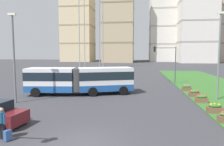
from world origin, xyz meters
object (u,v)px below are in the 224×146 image
flower_planter_2 (215,108)px  car_navy_sedan (80,78)px  rolling_suitcase (8,135)px  streetlight_left (14,54)px  articulated_bus (80,80)px  flower_planter_3 (202,99)px  apartment_tower_east (219,9)px  traffic_light_far_right (168,58)px  apartment_tower_centre (166,12)px  streetlight_median (219,52)px  apartment_tower_westcentre (119,16)px  pedestrian_crossing (2,121)px  apartment_tower_west (78,27)px  apartment_tower_eastcentre (196,23)px  flower_planter_4 (194,93)px  flower_planter_5 (187,88)px

flower_planter_2 → car_navy_sedan: bearing=135.4°
flower_planter_2 → rolling_suitcase: bearing=-152.3°
streetlight_left → articulated_bus: bearing=44.1°
flower_planter_3 → apartment_tower_east: apartment_tower_east is taller
traffic_light_far_right → apartment_tower_east: apartment_tower_east is taller
rolling_suitcase → apartment_tower_centre: size_ratio=0.02×
streetlight_median → apartment_tower_westcentre: 87.81m
flower_planter_3 → streetlight_left: (-17.24, -2.03, 4.13)m
pedestrian_crossing → flower_planter_3: pedestrian_crossing is taller
streetlight_median → apartment_tower_west: 100.48m
pedestrian_crossing → rolling_suitcase: 0.85m
traffic_light_far_right → pedestrian_crossing: bearing=-117.9°
car_navy_sedan → rolling_suitcase: size_ratio=4.55×
car_navy_sedan → apartment_tower_centre: 95.05m
apartment_tower_centre → apartment_tower_east: (26.53, -2.35, 0.20)m
articulated_bus → streetlight_median: bearing=-4.7°
rolling_suitcase → flower_planter_3: size_ratio=0.88×
apartment_tower_eastcentre → pedestrian_crossing: bearing=-109.8°
flower_planter_2 → apartment_tower_westcentre: apartment_tower_westcentre is taller
articulated_bus → apartment_tower_centre: (21.20, 96.72, 25.41)m
streetlight_median → apartment_tower_westcentre: apartment_tower_westcentre is taller
car_navy_sedan → traffic_light_far_right: size_ratio=0.79×
flower_planter_3 → apartment_tower_eastcentre: apartment_tower_eastcentre is taller
articulated_bus → flower_planter_3: articulated_bus is taller
car_navy_sedan → apartment_tower_east: 102.93m
articulated_bus → flower_planter_4: (12.35, -0.12, -1.23)m
flower_planter_4 → flower_planter_5: bearing=90.0°
car_navy_sedan → streetlight_left: streetlight_left is taller
traffic_light_far_right → flower_planter_2: bearing=-84.3°
articulated_bus → pedestrian_crossing: (-0.81, -12.57, -0.65)m
flower_planter_3 → apartment_tower_west: apartment_tower_west is taller
flower_planter_2 → flower_planter_3: (0.00, 3.39, 0.00)m
car_navy_sedan → apartment_tower_eastcentre: (35.93, 74.04, 18.07)m
rolling_suitcase → streetlight_left: bearing=119.4°
flower_planter_4 → apartment_tower_eastcentre: bearing=75.7°
flower_planter_3 → pedestrian_crossing: bearing=-143.2°
flower_planter_2 → apartment_tower_west: 104.89m
flower_planter_4 → apartment_tower_centre: (8.85, 96.85, 26.63)m
pedestrian_crossing → apartment_tower_east: size_ratio=0.03×
pedestrian_crossing → articulated_bus: bearing=86.3°
articulated_bus → streetlight_left: (-4.89, -4.74, 2.91)m
streetlight_median → apartment_tower_westcentre: bearing=102.0°
car_navy_sedan → apartment_tower_centre: (23.63, 88.23, 26.30)m
apartment_tower_west → streetlight_left: bearing=-77.2°
pedestrian_crossing → streetlight_median: streetlight_median is taller
pedestrian_crossing → streetlight_left: streetlight_left is taller
flower_planter_2 → apartment_tower_centre: bearing=85.1°
flower_planter_2 → streetlight_median: (1.90, 4.92, 4.31)m
pedestrian_crossing → apartment_tower_eastcentre: apartment_tower_eastcentre is taller
pedestrian_crossing → flower_planter_4: size_ratio=1.58×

